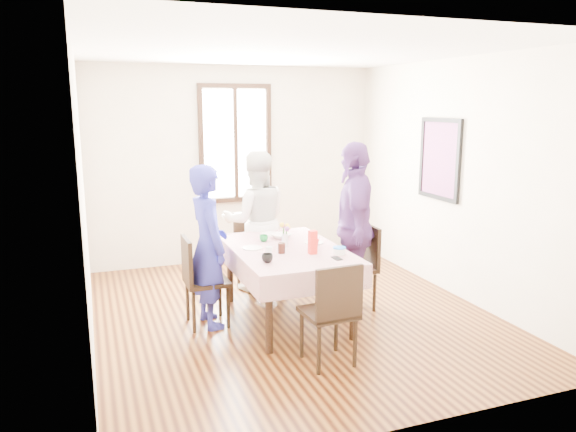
# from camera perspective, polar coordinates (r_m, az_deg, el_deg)

# --- Properties ---
(ground) EXTENTS (4.50, 4.50, 0.00)m
(ground) POSITION_cam_1_polar(r_m,az_deg,el_deg) (5.97, 0.42, -10.02)
(ground) COLOR black
(ground) RESTS_ON ground
(back_wall) EXTENTS (4.00, 0.00, 4.00)m
(back_wall) POSITION_cam_1_polar(r_m,az_deg,el_deg) (7.74, -5.46, 5.24)
(back_wall) COLOR beige
(back_wall) RESTS_ON ground
(right_wall) EXTENTS (0.00, 4.50, 4.50)m
(right_wall) POSITION_cam_1_polar(r_m,az_deg,el_deg) (6.58, 17.00, 3.68)
(right_wall) COLOR beige
(right_wall) RESTS_ON ground
(window_frame) EXTENTS (1.02, 0.06, 1.62)m
(window_frame) POSITION_cam_1_polar(r_m,az_deg,el_deg) (7.70, -5.46, 7.45)
(window_frame) COLOR black
(window_frame) RESTS_ON back_wall
(window_pane) EXTENTS (0.90, 0.02, 1.50)m
(window_pane) POSITION_cam_1_polar(r_m,az_deg,el_deg) (7.70, -5.48, 7.46)
(window_pane) COLOR white
(window_pane) RESTS_ON back_wall
(art_poster) EXTENTS (0.04, 0.76, 0.96)m
(art_poster) POSITION_cam_1_polar(r_m,az_deg,el_deg) (6.79, 15.44, 5.69)
(art_poster) COLOR red
(art_poster) RESTS_ON right_wall
(dining_table) EXTENTS (0.95, 1.52, 0.75)m
(dining_table) POSITION_cam_1_polar(r_m,az_deg,el_deg) (5.70, -0.17, -7.06)
(dining_table) COLOR black
(dining_table) RESTS_ON ground
(tablecloth) EXTENTS (1.07, 1.64, 0.01)m
(tablecloth) POSITION_cam_1_polar(r_m,az_deg,el_deg) (5.59, -0.18, -3.36)
(tablecloth) COLOR #61081A
(tablecloth) RESTS_ON dining_table
(chair_left) EXTENTS (0.42, 0.42, 0.91)m
(chair_left) POSITION_cam_1_polar(r_m,az_deg,el_deg) (5.60, -8.40, -6.67)
(chair_left) COLOR black
(chair_left) RESTS_ON ground
(chair_right) EXTENTS (0.44, 0.44, 0.91)m
(chair_right) POSITION_cam_1_polar(r_m,az_deg,el_deg) (6.02, 6.82, -5.32)
(chair_right) COLOR black
(chair_right) RESTS_ON ground
(chair_far) EXTENTS (0.47, 0.47, 0.91)m
(chair_far) POSITION_cam_1_polar(r_m,az_deg,el_deg) (6.62, -3.27, -3.69)
(chair_far) COLOR black
(chair_far) RESTS_ON ground
(chair_near) EXTENTS (0.44, 0.44, 0.91)m
(chair_near) POSITION_cam_1_polar(r_m,az_deg,el_deg) (4.76, 4.19, -9.90)
(chair_near) COLOR black
(chair_near) RESTS_ON ground
(person_left) EXTENTS (0.45, 0.63, 1.62)m
(person_left) POSITION_cam_1_polar(r_m,az_deg,el_deg) (5.50, -8.29, -3.12)
(person_left) COLOR navy
(person_left) RESTS_ON ground
(person_far) EXTENTS (0.90, 0.75, 1.66)m
(person_far) POSITION_cam_1_polar(r_m,az_deg,el_deg) (6.52, -3.26, -0.54)
(person_far) COLOR silver
(person_far) RESTS_ON ground
(person_right) EXTENTS (0.82, 1.15, 1.81)m
(person_right) POSITION_cam_1_polar(r_m,az_deg,el_deg) (5.90, 6.75, -1.14)
(person_right) COLOR #593274
(person_right) RESTS_ON ground
(mug_black) EXTENTS (0.14, 0.14, 0.08)m
(mug_black) POSITION_cam_1_polar(r_m,az_deg,el_deg) (5.07, -2.16, -4.38)
(mug_black) COLOR black
(mug_black) RESTS_ON tablecloth
(mug_flag) EXTENTS (0.11, 0.11, 0.08)m
(mug_flag) POSITION_cam_1_polar(r_m,az_deg,el_deg) (5.61, 2.80, -2.81)
(mug_flag) COLOR red
(mug_flag) RESTS_ON tablecloth
(mug_green) EXTENTS (0.11, 0.11, 0.07)m
(mug_green) POSITION_cam_1_polar(r_m,az_deg,el_deg) (5.83, -2.53, -2.31)
(mug_green) COLOR #0C7226
(mug_green) RESTS_ON tablecloth
(serving_bowl) EXTENTS (0.26, 0.26, 0.05)m
(serving_bowl) POSITION_cam_1_polar(r_m,az_deg,el_deg) (5.97, -0.74, -2.09)
(serving_bowl) COLOR white
(serving_bowl) RESTS_ON tablecloth
(juice_carton) EXTENTS (0.07, 0.07, 0.23)m
(juice_carton) POSITION_cam_1_polar(r_m,az_deg,el_deg) (5.34, 2.57, -2.73)
(juice_carton) COLOR red
(juice_carton) RESTS_ON tablecloth
(butter_tub) EXTENTS (0.12, 0.12, 0.06)m
(butter_tub) POSITION_cam_1_polar(r_m,az_deg,el_deg) (5.37, 5.31, -3.64)
(butter_tub) COLOR white
(butter_tub) RESTS_ON tablecloth
(jam_jar) EXTENTS (0.07, 0.07, 0.10)m
(jam_jar) POSITION_cam_1_polar(r_m,az_deg,el_deg) (5.38, -0.67, -3.34)
(jam_jar) COLOR black
(jam_jar) RESTS_ON tablecloth
(drinking_glass) EXTENTS (0.06, 0.06, 0.09)m
(drinking_glass) POSITION_cam_1_polar(r_m,az_deg,el_deg) (5.29, -1.99, -3.66)
(drinking_glass) COLOR silver
(drinking_glass) RESTS_ON tablecloth
(smartphone) EXTENTS (0.07, 0.14, 0.01)m
(smartphone) POSITION_cam_1_polar(r_m,az_deg,el_deg) (5.22, 5.08, -4.38)
(smartphone) COLOR black
(smartphone) RESTS_ON tablecloth
(flower_vase) EXTENTS (0.07, 0.07, 0.13)m
(flower_vase) POSITION_cam_1_polar(r_m,az_deg,el_deg) (5.62, -0.33, -2.52)
(flower_vase) COLOR silver
(flower_vase) RESTS_ON tablecloth
(plate_left) EXTENTS (0.20, 0.20, 0.01)m
(plate_left) POSITION_cam_1_polar(r_m,az_deg,el_deg) (5.57, -3.70, -3.31)
(plate_left) COLOR white
(plate_left) RESTS_ON tablecloth
(plate_right) EXTENTS (0.20, 0.20, 0.01)m
(plate_right) POSITION_cam_1_polar(r_m,az_deg,el_deg) (5.77, 2.69, -2.76)
(plate_right) COLOR white
(plate_right) RESTS_ON tablecloth
(plate_far) EXTENTS (0.20, 0.20, 0.01)m
(plate_far) POSITION_cam_1_polar(r_m,az_deg,el_deg) (6.15, -1.85, -1.86)
(plate_far) COLOR white
(plate_far) RESTS_ON tablecloth
(butter_lid) EXTENTS (0.12, 0.12, 0.01)m
(butter_lid) POSITION_cam_1_polar(r_m,az_deg,el_deg) (5.36, 5.32, -3.27)
(butter_lid) COLOR blue
(butter_lid) RESTS_ON butter_tub
(flower_bunch) EXTENTS (0.09, 0.09, 0.10)m
(flower_bunch) POSITION_cam_1_polar(r_m,az_deg,el_deg) (5.59, -0.33, -1.37)
(flower_bunch) COLOR yellow
(flower_bunch) RESTS_ON flower_vase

